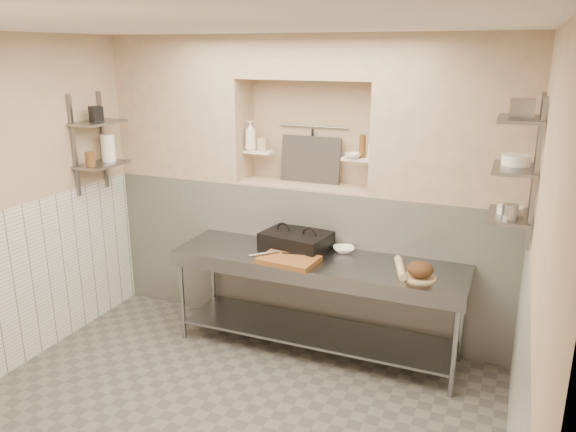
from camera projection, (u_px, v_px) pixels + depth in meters
The scene contains 47 objects.
floor at pixel (224, 421), 4.26m from camera, with size 4.00×3.90×0.10m, color #5B5650.
ceiling at pixel (208, 17), 3.43m from camera, with size 4.00×3.90×0.10m, color silver.
wall_right at pixel (542, 287), 3.10m from camera, with size 0.10×3.90×2.80m, color tan.
wall_back at pixel (315, 181), 5.62m from camera, with size 4.00×0.10×2.80m, color tan.
backwall_lower at pixel (306, 254), 5.60m from camera, with size 4.00×0.40×1.40m, color silver.
alcove_sill at pixel (307, 185), 5.39m from camera, with size 1.30×0.40×0.02m, color tan.
backwall_pillar_left at pixel (185, 107), 5.68m from camera, with size 1.35×0.40×1.40m, color tan.
backwall_pillar_right at pixel (455, 119), 4.71m from camera, with size 1.35×0.40×1.40m, color tan.
backwall_header at pixel (308, 57), 5.05m from camera, with size 1.30×0.40×0.40m, color tan.
wainscot_left at pixel (15, 289), 4.77m from camera, with size 0.02×3.90×1.40m, color silver.
wainscot_right at pixel (516, 395), 3.32m from camera, with size 0.02×3.90×1.40m, color silver.
alcove_shelf_left at pixel (259, 152), 5.49m from camera, with size 0.28×0.16×0.03m, color white.
alcove_shelf_right at pixel (358, 159), 5.13m from camera, with size 0.28×0.16×0.03m, color white.
utensil_rail at pixel (313, 127), 5.39m from camera, with size 0.02×0.02×0.70m, color gray.
hanging_steel at pixel (312, 144), 5.42m from camera, with size 0.02×0.02×0.30m, color black.
splash_panel at pixel (310, 160), 5.42m from camera, with size 0.60×0.02×0.45m, color #383330.
shelf_rail_left_a at pixel (103, 140), 5.56m from camera, with size 0.03×0.03×0.95m, color slate.
shelf_rail_left_b at pixel (74, 146), 5.21m from camera, with size 0.03×0.03×0.95m, color slate.
wall_shelf_left_lower at pixel (102, 164), 5.39m from camera, with size 0.30×0.50×0.03m, color slate.
wall_shelf_left_upper at pixel (98, 123), 5.28m from camera, with size 0.30×0.50×0.03m, color slate.
shelf_rail_right_a at pixel (535, 165), 4.10m from camera, with size 0.03×0.03×1.05m, color slate.
shelf_rail_right_b at pixel (536, 176), 3.75m from camera, with size 0.03×0.03×1.05m, color slate.
wall_shelf_right_lower at pixel (510, 216), 4.07m from camera, with size 0.30×0.50×0.03m, color slate.
wall_shelf_right_mid at pixel (515, 169), 3.97m from camera, with size 0.30×0.50×0.03m, color slate.
wall_shelf_right_upper at pixel (521, 119), 3.88m from camera, with size 0.30×0.50×0.03m, color slate.
prep_table at pixel (316, 286), 4.99m from camera, with size 2.60×0.70×0.90m.
panini_press at pixel (296, 241), 5.13m from camera, with size 0.64×0.51×0.16m.
cutting_board at pixel (289, 260), 4.83m from camera, with size 0.49×0.34×0.04m, color brown.
knife_blade at pixel (298, 254), 4.89m from camera, with size 0.27×0.03×0.01m, color gray.
tongs at pixel (264, 254), 4.87m from camera, with size 0.03×0.03×0.29m, color gray.
mixing_bowl at pixel (344, 249), 5.08m from camera, with size 0.19×0.19×0.05m, color white.
rolling_pin at pixel (400, 268), 4.63m from camera, with size 0.06×0.06×0.43m, color tan.
bread_board at pixel (420, 277), 4.49m from camera, with size 0.26×0.26×0.02m, color tan.
bread_loaf at pixel (420, 269), 4.47m from camera, with size 0.21×0.21×0.13m, color #4C2D19.
bottle_soap at pixel (251, 136), 5.43m from camera, with size 0.11×0.11×0.29m, color white.
jar_alcove at pixel (263, 144), 5.45m from camera, with size 0.08×0.08×0.13m, color tan.
bowl_alcove at pixel (353, 156), 5.09m from camera, with size 0.15×0.15×0.05m, color white.
condiment_a at pixel (363, 147), 5.11m from camera, with size 0.05×0.05×0.19m, color brown.
condiment_b at pixel (362, 146), 5.09m from camera, with size 0.05×0.05×0.22m, color brown.
condiment_c at pixel (372, 151), 5.08m from camera, with size 0.08×0.08×0.13m, color white.
jug_left at pixel (108, 148), 5.44m from camera, with size 0.13×0.13×0.26m, color white.
jar_left at pixel (90, 159), 5.23m from camera, with size 0.09×0.09×0.13m, color brown.
box_left_upper at pixel (96, 114), 5.24m from camera, with size 0.10×0.10×0.14m, color black.
bowl_right at pixel (510, 210), 4.08m from camera, with size 0.19×0.19×0.06m, color white.
canister_right at pixel (510, 212), 3.93m from camera, with size 0.11×0.11×0.11m, color gray.
bowl_right_mid at pixel (516, 160), 4.02m from camera, with size 0.20×0.20×0.07m, color white.
basket_right at pixel (522, 108), 3.84m from camera, with size 0.16×0.20×0.13m, color gray.
Camera 1 is at (1.84, -3.18, 2.66)m, focal length 35.00 mm.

